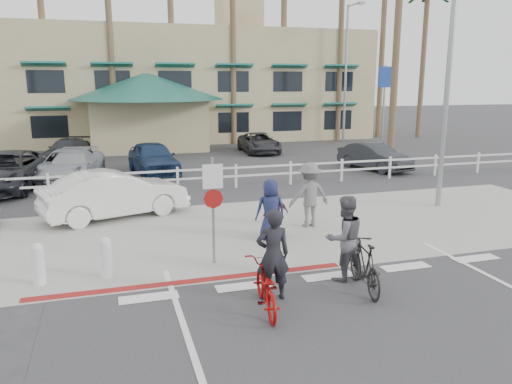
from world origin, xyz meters
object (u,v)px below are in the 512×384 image
object	(u,v)px
bike_black	(365,266)
car_white_sedan	(115,194)
bike_red	(265,287)
sign_post	(213,205)

from	to	relation	value
bike_black	car_white_sedan	world-z (taller)	car_white_sedan
bike_red	car_white_sedan	world-z (taller)	car_white_sedan
bike_red	car_white_sedan	distance (m)	8.27
bike_black	car_white_sedan	xyz separation A→B (m)	(-4.87, 7.56, 0.21)
bike_red	bike_black	world-z (taller)	bike_black
sign_post	bike_black	world-z (taller)	sign_post
bike_red	bike_black	bearing A→B (deg)	-165.32
bike_red	bike_black	xyz separation A→B (m)	(2.29, 0.30, 0.06)
bike_black	bike_red	bearing A→B (deg)	16.90
car_white_sedan	bike_black	bearing A→B (deg)	-165.33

